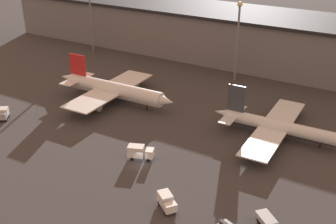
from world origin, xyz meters
name	(u,v)px	position (x,y,z in m)	size (l,w,h in m)	color
ground	(140,164)	(0.00, 0.00, 0.00)	(600.00, 600.00, 0.00)	#383538
terminal_building	(264,40)	(0.00, 84.70, 9.64)	(230.66, 31.95, 19.21)	slate
airplane_0	(113,90)	(-27.54, 25.98, 3.91)	(42.54, 35.30, 13.20)	silver
airplane_1	(278,127)	(23.71, 29.37, 3.07)	(36.77, 36.96, 12.38)	silver
service_vehicle_1	(167,201)	(13.83, -10.78, 1.70)	(5.64, 5.08, 3.03)	white
service_vehicle_2	(3,113)	(-47.15, -0.19, 1.72)	(4.63, 5.00, 3.10)	#9EA3A8
service_vehicle_3	(140,152)	(-1.34, 1.95, 1.92)	(6.67, 4.63, 3.47)	white
service_vehicle_4	(271,224)	(33.80, -6.30, 1.27)	(7.28, 6.81, 2.67)	#9EA3A8
lamp_post_0	(90,9)	(-66.86, 63.00, 17.95)	(1.80, 1.80, 28.76)	slate
lamp_post_1	(238,32)	(-2.32, 63.00, 17.18)	(1.80, 1.80, 27.34)	slate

